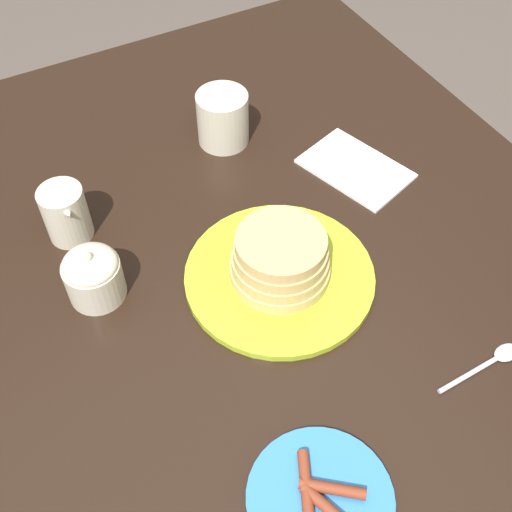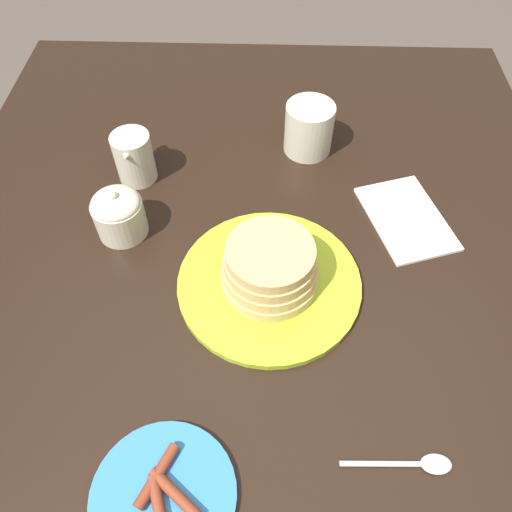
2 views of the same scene
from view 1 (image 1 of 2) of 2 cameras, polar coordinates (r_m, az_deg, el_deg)
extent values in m
plane|color=#51473F|center=(1.60, 0.25, -17.88)|extent=(8.00, 8.00, 0.00)
cube|color=black|center=(0.97, 0.40, -2.56)|extent=(1.37, 1.09, 0.03)
cube|color=black|center=(1.78, 4.53, 10.73)|extent=(0.07, 0.07, 0.69)
cylinder|color=#AAC628|center=(0.96, 2.10, -1.82)|extent=(0.28, 0.28, 0.01)
cylinder|color=tan|center=(0.95, 2.13, -1.23)|extent=(0.15, 0.15, 0.02)
cylinder|color=tan|center=(0.93, 2.16, -0.47)|extent=(0.14, 0.14, 0.02)
cylinder|color=tan|center=(0.91, 2.20, 0.31)|extent=(0.14, 0.14, 0.02)
cylinder|color=tan|center=(0.90, 2.24, 1.12)|extent=(0.13, 0.13, 0.02)
cylinder|color=#337AC6|center=(0.81, 5.71, -20.67)|extent=(0.17, 0.17, 0.01)
cylinder|color=brown|center=(0.79, 6.58, -21.52)|extent=(0.08, 0.04, 0.01)
cylinder|color=brown|center=(0.80, 4.45, -19.56)|extent=(0.08, 0.05, 0.01)
cylinder|color=brown|center=(0.80, 6.80, -19.85)|extent=(0.06, 0.07, 0.01)
cylinder|color=beige|center=(1.15, -2.97, 12.11)|extent=(0.09, 0.09, 0.10)
torus|color=beige|center=(1.19, -3.98, 13.30)|extent=(0.07, 0.01, 0.07)
cylinder|color=#472819|center=(1.13, -3.06, 13.71)|extent=(0.08, 0.08, 0.00)
cylinder|color=beige|center=(1.03, -16.55, 3.63)|extent=(0.07, 0.07, 0.09)
cone|color=beige|center=(0.98, -16.44, 3.80)|extent=(0.04, 0.03, 0.04)
torus|color=beige|center=(1.05, -17.22, 5.18)|extent=(0.05, 0.01, 0.05)
cylinder|color=beige|center=(0.95, -14.16, -2.05)|extent=(0.08, 0.08, 0.06)
ellipsoid|color=beige|center=(0.92, -14.57, -0.72)|extent=(0.08, 0.08, 0.03)
sphere|color=beige|center=(0.91, -14.78, -0.07)|extent=(0.02, 0.02, 0.02)
cube|color=white|center=(1.13, 8.82, 7.71)|extent=(0.21, 0.17, 0.01)
cylinder|color=silver|center=(0.92, 18.33, -10.00)|extent=(0.01, 0.10, 0.01)
ellipsoid|color=silver|center=(0.95, 21.37, -7.99)|extent=(0.03, 0.04, 0.01)
camera|label=2|loc=(0.33, 47.28, 13.49)|focal=35.00mm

